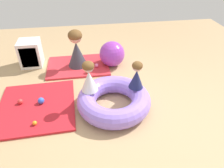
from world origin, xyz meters
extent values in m
plane|color=tan|center=(0.00, 0.00, 0.00)|extent=(8.00, 8.00, 0.00)
cube|color=red|center=(-1.30, 0.15, 0.02)|extent=(1.28, 1.34, 0.04)
cube|color=red|center=(-0.60, 1.39, 0.02)|extent=(1.31, 0.94, 0.04)
torus|color=#9975EA|center=(-0.03, -0.04, 0.16)|extent=(1.20, 1.20, 0.31)
cone|color=navy|center=(0.35, 0.06, 0.47)|extent=(0.32, 0.32, 0.31)
sphere|color=#DBAD89|center=(0.35, 0.06, 0.69)|extent=(0.16, 0.16, 0.16)
ellipsoid|color=brown|center=(0.35, 0.06, 0.71)|extent=(0.17, 0.17, 0.13)
cone|color=white|center=(-0.40, 0.09, 0.48)|extent=(0.36, 0.36, 0.35)
sphere|color=#DBAD89|center=(-0.40, 0.09, 0.74)|extent=(0.17, 0.17, 0.17)
ellipsoid|color=brown|center=(-0.40, 0.09, 0.76)|extent=(0.19, 0.19, 0.15)
cone|color=#383842|center=(-0.60, 1.39, 0.31)|extent=(0.56, 0.56, 0.53)
sphere|color=#DBAD89|center=(-0.60, 1.39, 0.70)|extent=(0.27, 0.27, 0.27)
ellipsoid|color=brown|center=(-0.60, 1.39, 0.72)|extent=(0.29, 0.29, 0.23)
sphere|color=blue|center=(-1.23, 0.20, 0.09)|extent=(0.11, 0.11, 0.11)
sphere|color=yellow|center=(-0.40, 1.04, 0.09)|extent=(0.10, 0.10, 0.10)
sphere|color=pink|center=(-0.20, 1.24, 0.08)|extent=(0.08, 0.08, 0.08)
sphere|color=red|center=(-1.57, 0.24, 0.08)|extent=(0.09, 0.09, 0.09)
sphere|color=orange|center=(-1.26, -0.30, 0.07)|extent=(0.07, 0.07, 0.07)
sphere|color=purple|center=(0.15, 1.35, 0.27)|extent=(0.54, 0.54, 0.54)
cube|color=silver|center=(-1.59, 1.63, 0.28)|extent=(0.44, 0.44, 0.56)
cube|color=#2D2D33|center=(-1.59, 1.51, 0.28)|extent=(0.34, 0.20, 0.44)
camera|label=1|loc=(-0.45, -2.62, 2.33)|focal=33.41mm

